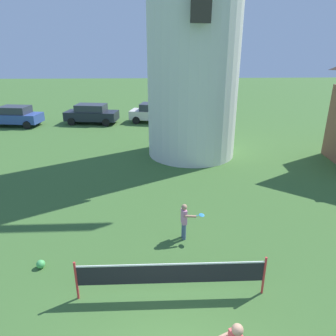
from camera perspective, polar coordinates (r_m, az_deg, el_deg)
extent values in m
cylinder|color=silver|center=(17.94, 4.66, 21.89)|extent=(4.93, 4.93, 12.48)
cylinder|color=red|center=(8.65, -16.12, -18.85)|extent=(0.06, 0.06, 1.10)
cylinder|color=red|center=(8.83, 16.84, -17.98)|extent=(0.06, 0.06, 1.10)
cube|color=black|center=(8.34, 0.58, -18.49)|extent=(4.67, 0.01, 0.55)
cube|color=white|center=(8.15, 0.59, -16.89)|extent=(4.67, 0.02, 0.04)
sphere|color=tan|center=(6.40, 12.37, -26.48)|extent=(0.21, 0.21, 0.21)
cylinder|color=slate|center=(10.75, 2.74, -10.97)|extent=(0.11, 0.11, 0.57)
cylinder|color=slate|center=(10.63, 2.93, -11.36)|extent=(0.11, 0.11, 0.57)
cube|color=pink|center=(10.41, 2.89, -8.68)|extent=(0.19, 0.30, 0.50)
sphere|color=tan|center=(10.25, 2.93, -7.02)|extent=(0.19, 0.19, 0.19)
cylinder|color=tan|center=(10.57, 2.64, -8.30)|extent=(0.08, 0.08, 0.38)
cylinder|color=tan|center=(10.28, 4.05, -8.64)|extent=(0.39, 0.14, 0.15)
cylinder|color=#338CCC|center=(10.32, 4.87, -8.54)|extent=(0.22, 0.06, 0.04)
ellipsoid|color=#338CCC|center=(10.38, 6.05, -8.40)|extent=(0.22, 0.27, 0.03)
sphere|color=#4CB259|center=(10.21, -21.88, -15.71)|extent=(0.24, 0.24, 0.24)
cube|color=#334C99|center=(28.05, -25.59, 8.13)|extent=(4.07, 2.26, 0.70)
cube|color=#2D333D|center=(27.93, -25.80, 9.38)|extent=(2.36, 1.81, 0.56)
cylinder|color=black|center=(28.18, -22.32, 7.94)|extent=(0.62, 0.27, 0.60)
cylinder|color=black|center=(26.74, -23.99, 7.05)|extent=(0.62, 0.27, 0.60)
cylinder|color=black|center=(29.51, -26.84, 7.78)|extent=(0.62, 0.27, 0.60)
cube|color=#1E232D|center=(26.93, -13.52, 9.14)|extent=(4.37, 2.31, 0.70)
cube|color=#2D333D|center=(26.81, -13.64, 10.46)|extent=(2.53, 1.83, 0.56)
cylinder|color=black|center=(27.35, -10.05, 8.83)|extent=(0.62, 0.27, 0.60)
cylinder|color=black|center=(25.77, -11.08, 8.01)|extent=(0.62, 0.27, 0.60)
cylinder|color=black|center=(28.28, -15.63, 8.78)|extent=(0.62, 0.27, 0.60)
cylinder|color=black|center=(26.74, -16.95, 7.96)|extent=(0.62, 0.27, 0.60)
cube|color=silver|center=(26.59, -2.50, 9.55)|extent=(4.13, 2.50, 0.70)
cube|color=#2D333D|center=(26.47, -2.52, 10.89)|extent=(2.43, 1.93, 0.56)
cylinder|color=black|center=(27.23, 0.63, 9.10)|extent=(0.62, 0.31, 0.60)
cylinder|color=black|center=(25.59, -0.01, 8.31)|extent=(0.62, 0.31, 0.60)
cylinder|color=black|center=(27.78, -4.78, 9.27)|extent=(0.62, 0.31, 0.60)
cylinder|color=black|center=(26.18, -5.73, 8.50)|extent=(0.62, 0.31, 0.60)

